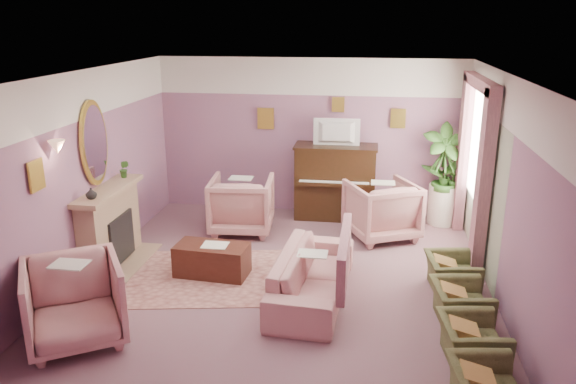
# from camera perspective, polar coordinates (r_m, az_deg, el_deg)

# --- Properties ---
(floor) EXTENTS (5.50, 6.00, 0.01)m
(floor) POSITION_cam_1_polar(r_m,az_deg,el_deg) (7.82, -0.34, -8.96)
(floor) COLOR #7E5863
(floor) RESTS_ON ground
(ceiling) EXTENTS (5.50, 6.00, 0.01)m
(ceiling) POSITION_cam_1_polar(r_m,az_deg,el_deg) (7.04, -0.39, 11.94)
(ceiling) COLOR silver
(ceiling) RESTS_ON wall_back
(wall_back) EXTENTS (5.50, 0.02, 2.80)m
(wall_back) POSITION_cam_1_polar(r_m,az_deg,el_deg) (10.20, 2.22, 5.63)
(wall_back) COLOR slate
(wall_back) RESTS_ON floor
(wall_front) EXTENTS (5.50, 0.02, 2.80)m
(wall_front) POSITION_cam_1_polar(r_m,az_deg,el_deg) (4.56, -6.21, -9.59)
(wall_front) COLOR slate
(wall_front) RESTS_ON floor
(wall_left) EXTENTS (0.02, 6.00, 2.80)m
(wall_left) POSITION_cam_1_polar(r_m,az_deg,el_deg) (8.18, -19.78, 1.68)
(wall_left) COLOR slate
(wall_left) RESTS_ON floor
(wall_right) EXTENTS (0.02, 6.00, 2.80)m
(wall_right) POSITION_cam_1_polar(r_m,az_deg,el_deg) (7.42, 21.12, 0.00)
(wall_right) COLOR slate
(wall_right) RESTS_ON floor
(picture_rail_band) EXTENTS (5.50, 0.01, 0.65)m
(picture_rail_band) POSITION_cam_1_polar(r_m,az_deg,el_deg) (10.03, 2.29, 11.64)
(picture_rail_band) COLOR white
(picture_rail_band) RESTS_ON wall_back
(stripe_panel) EXTENTS (0.01, 3.00, 2.15)m
(stripe_panel) POSITION_cam_1_polar(r_m,az_deg,el_deg) (8.73, 19.06, 0.47)
(stripe_panel) COLOR #A2AE93
(stripe_panel) RESTS_ON wall_right
(fireplace_surround) EXTENTS (0.30, 1.40, 1.10)m
(fireplace_surround) POSITION_cam_1_polar(r_m,az_deg,el_deg) (8.53, -17.64, -3.50)
(fireplace_surround) COLOR tan
(fireplace_surround) RESTS_ON floor
(fireplace_inset) EXTENTS (0.18, 0.72, 0.68)m
(fireplace_inset) POSITION_cam_1_polar(r_m,az_deg,el_deg) (8.54, -16.94, -4.49)
(fireplace_inset) COLOR black
(fireplace_inset) RESTS_ON floor
(fire_ember) EXTENTS (0.06, 0.54, 0.10)m
(fire_ember) POSITION_cam_1_polar(r_m,az_deg,el_deg) (8.59, -16.59, -5.63)
(fire_ember) COLOR orange
(fire_ember) RESTS_ON floor
(mantel_shelf) EXTENTS (0.40, 1.55, 0.07)m
(mantel_shelf) POSITION_cam_1_polar(r_m,az_deg,el_deg) (8.34, -17.80, 0.16)
(mantel_shelf) COLOR tan
(mantel_shelf) RESTS_ON fireplace_surround
(hearth) EXTENTS (0.55, 1.50, 0.02)m
(hearth) POSITION_cam_1_polar(r_m,az_deg,el_deg) (8.64, -16.11, -6.93)
(hearth) COLOR tan
(hearth) RESTS_ON floor
(mirror_frame) EXTENTS (0.04, 0.72, 1.20)m
(mirror_frame) POSITION_cam_1_polar(r_m,az_deg,el_deg) (8.24, -19.11, 4.72)
(mirror_frame) COLOR gold
(mirror_frame) RESTS_ON wall_left
(mirror_glass) EXTENTS (0.01, 0.60, 1.06)m
(mirror_glass) POSITION_cam_1_polar(r_m,az_deg,el_deg) (8.23, -18.96, 4.72)
(mirror_glass) COLOR white
(mirror_glass) RESTS_ON wall_left
(sconce_shade) EXTENTS (0.20, 0.20, 0.16)m
(sconce_shade) POSITION_cam_1_polar(r_m,az_deg,el_deg) (7.27, -22.41, 4.25)
(sconce_shade) COLOR #E2A47B
(sconce_shade) RESTS_ON wall_left
(piano) EXTENTS (1.40, 0.60, 1.30)m
(piano) POSITION_cam_1_polar(r_m,az_deg,el_deg) (10.03, 4.81, 0.96)
(piano) COLOR black
(piano) RESTS_ON floor
(piano_keyshelf) EXTENTS (1.30, 0.12, 0.06)m
(piano_keyshelf) POSITION_cam_1_polar(r_m,az_deg,el_deg) (9.67, 4.69, 0.78)
(piano_keyshelf) COLOR black
(piano_keyshelf) RESTS_ON piano
(piano_keys) EXTENTS (1.20, 0.08, 0.02)m
(piano_keys) POSITION_cam_1_polar(r_m,az_deg,el_deg) (9.66, 4.69, 1.01)
(piano_keys) COLOR white
(piano_keys) RESTS_ON piano
(piano_top) EXTENTS (1.45, 0.65, 0.04)m
(piano_top) POSITION_cam_1_polar(r_m,az_deg,el_deg) (9.86, 4.91, 4.64)
(piano_top) COLOR black
(piano_top) RESTS_ON piano
(television) EXTENTS (0.80, 0.12, 0.48)m
(television) POSITION_cam_1_polar(r_m,az_deg,el_deg) (9.76, 4.93, 6.24)
(television) COLOR black
(television) RESTS_ON piano
(print_back_left) EXTENTS (0.30, 0.03, 0.38)m
(print_back_left) POSITION_cam_1_polar(r_m,az_deg,el_deg) (10.22, -2.28, 7.47)
(print_back_left) COLOR gold
(print_back_left) RESTS_ON wall_back
(print_back_right) EXTENTS (0.26, 0.03, 0.34)m
(print_back_right) POSITION_cam_1_polar(r_m,az_deg,el_deg) (10.04, 11.12, 7.34)
(print_back_right) COLOR gold
(print_back_right) RESTS_ON wall_back
(print_back_mid) EXTENTS (0.22, 0.03, 0.26)m
(print_back_mid) POSITION_cam_1_polar(r_m,az_deg,el_deg) (10.01, 5.12, 8.84)
(print_back_mid) COLOR gold
(print_back_mid) RESTS_ON wall_back
(print_left_wall) EXTENTS (0.03, 0.28, 0.36)m
(print_left_wall) POSITION_cam_1_polar(r_m,az_deg,el_deg) (7.08, -24.20, 1.55)
(print_left_wall) COLOR gold
(print_left_wall) RESTS_ON wall_left
(window_blind) EXTENTS (0.03, 1.40, 1.80)m
(window_blind) POSITION_cam_1_polar(r_m,az_deg,el_deg) (8.81, 18.95, 4.84)
(window_blind) COLOR beige
(window_blind) RESTS_ON wall_right
(curtain_left) EXTENTS (0.16, 0.34, 2.60)m
(curtain_left) POSITION_cam_1_polar(r_m,az_deg,el_deg) (8.01, 19.22, 0.68)
(curtain_left) COLOR #995F6B
(curtain_left) RESTS_ON floor
(curtain_right) EXTENTS (0.16, 0.34, 2.60)m
(curtain_right) POSITION_cam_1_polar(r_m,az_deg,el_deg) (9.77, 17.36, 3.73)
(curtain_right) COLOR #995F6B
(curtain_right) RESTS_ON floor
(pelmet) EXTENTS (0.16, 2.20, 0.16)m
(pelmet) POSITION_cam_1_polar(r_m,az_deg,el_deg) (8.67, 18.98, 10.43)
(pelmet) COLOR #995F6B
(pelmet) RESTS_ON wall_right
(mantel_plant) EXTENTS (0.16, 0.16, 0.28)m
(mantel_plant) POSITION_cam_1_polar(r_m,az_deg,el_deg) (8.77, -16.30, 2.26)
(mantel_plant) COLOR #2F6121
(mantel_plant) RESTS_ON mantel_shelf
(mantel_vase) EXTENTS (0.16, 0.16, 0.16)m
(mantel_vase) POSITION_cam_1_polar(r_m,az_deg,el_deg) (7.88, -19.37, -0.14)
(mantel_vase) COLOR white
(mantel_vase) RESTS_ON mantel_shelf
(area_rug) EXTENTS (2.78, 2.22, 0.01)m
(area_rug) POSITION_cam_1_polar(r_m,az_deg,el_deg) (7.97, -6.92, -8.50)
(area_rug) COLOR #A96F66
(area_rug) RESTS_ON floor
(coffee_table) EXTENTS (1.04, 0.58, 0.45)m
(coffee_table) POSITION_cam_1_polar(r_m,az_deg,el_deg) (7.95, -7.71, -6.87)
(coffee_table) COLOR #431F15
(coffee_table) RESTS_ON floor
(table_paper) EXTENTS (0.35, 0.28, 0.01)m
(table_paper) POSITION_cam_1_polar(r_m,az_deg,el_deg) (7.85, -7.43, -5.37)
(table_paper) COLOR white
(table_paper) RESTS_ON coffee_table
(sofa) EXTENTS (0.70, 2.11, 0.85)m
(sofa) POSITION_cam_1_polar(r_m,az_deg,el_deg) (7.21, 2.49, -7.58)
(sofa) COLOR #CC908D
(sofa) RESTS_ON floor
(sofa_throw) EXTENTS (0.11, 1.60, 0.59)m
(sofa_throw) POSITION_cam_1_polar(r_m,az_deg,el_deg) (7.11, 5.73, -6.48)
(sofa_throw) COLOR #995F6B
(sofa_throw) RESTS_ON sofa
(floral_armchair_left) EXTENTS (1.00, 1.00, 1.05)m
(floral_armchair_left) POSITION_cam_1_polar(r_m,az_deg,el_deg) (9.40, -4.74, -0.97)
(floral_armchair_left) COLOR #CC908D
(floral_armchair_left) RESTS_ON floor
(floral_armchair_right) EXTENTS (1.00, 1.00, 1.05)m
(floral_armchair_right) POSITION_cam_1_polar(r_m,az_deg,el_deg) (9.23, 9.51, -1.50)
(floral_armchair_right) COLOR #CC908D
(floral_armchair_right) RESTS_ON floor
(floral_armchair_front) EXTENTS (1.00, 1.00, 1.05)m
(floral_armchair_front) POSITION_cam_1_polar(r_m,az_deg,el_deg) (6.66, -20.95, -10.07)
(floral_armchair_front) COLOR #CC908D
(floral_armchair_front) RESTS_ON floor
(olive_chair_b) EXTENTS (0.51, 0.73, 0.63)m
(olive_chair_b) POSITION_cam_1_polar(r_m,az_deg,el_deg) (6.28, 18.23, -13.69)
(olive_chair_b) COLOR brown
(olive_chair_b) RESTS_ON floor
(olive_chair_c) EXTENTS (0.51, 0.73, 0.63)m
(olive_chair_c) POSITION_cam_1_polar(r_m,az_deg,el_deg) (6.99, 17.17, -10.27)
(olive_chair_c) COLOR brown
(olive_chair_c) RESTS_ON floor
(olive_chair_d) EXTENTS (0.51, 0.73, 0.63)m
(olive_chair_d) POSITION_cam_1_polar(r_m,az_deg,el_deg) (7.72, 16.31, -7.48)
(olive_chair_d) COLOR brown
(olive_chair_d) RESTS_ON floor
(side_table) EXTENTS (0.52, 0.52, 0.70)m
(side_table) POSITION_cam_1_polar(r_m,az_deg,el_deg) (10.15, 15.47, -1.20)
(side_table) COLOR silver
(side_table) RESTS_ON floor
(side_plant_big) EXTENTS (0.30, 0.30, 0.34)m
(side_plant_big) POSITION_cam_1_polar(r_m,az_deg,el_deg) (10.00, 15.70, 1.63)
(side_plant_big) COLOR #2F6121
(side_plant_big) RESTS_ON side_table
(side_plant_small) EXTENTS (0.16, 0.16, 0.28)m
(side_plant_small) POSITION_cam_1_polar(r_m,az_deg,el_deg) (9.93, 16.44, 1.27)
(side_plant_small) COLOR #2F6121
(side_plant_small) RESTS_ON side_table
(palm_pot) EXTENTS (0.34, 0.34, 0.34)m
(palm_pot) POSITION_cam_1_polar(r_m,az_deg,el_deg) (10.15, 15.17, -2.25)
(palm_pot) COLOR #A76341
(palm_pot) RESTS_ON floor
(palm_plant) EXTENTS (0.76, 0.76, 1.44)m
(palm_plant) POSITION_cam_1_polar(r_m,az_deg,el_deg) (9.89, 15.57, 2.61)
(palm_plant) COLOR #2F6121
(palm_plant) RESTS_ON palm_pot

